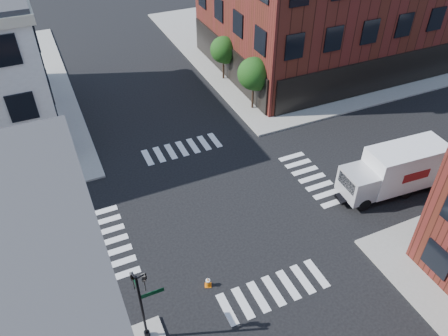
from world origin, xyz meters
TOP-DOWN VIEW (x-y plane):
  - ground at (0.00, 0.00)m, footprint 120.00×120.00m
  - sidewalk_ne at (21.00, 21.00)m, footprint 30.00×30.00m
  - tree_near at (7.56, 9.98)m, footprint 2.69×2.69m
  - tree_far at (7.56, 15.98)m, footprint 2.43×2.43m
  - signal_pole at (-6.72, -6.68)m, footprint 1.29×1.24m
  - box_truck at (11.05, -3.19)m, footprint 7.41×2.66m
  - traffic_cone at (-3.01, -5.26)m, footprint 0.46×0.46m

SIDE VIEW (x-z plane):
  - ground at x=0.00m, z-range 0.00..0.00m
  - sidewalk_ne at x=21.00m, z-range 0.00..0.15m
  - traffic_cone at x=-3.01m, z-range -0.01..0.63m
  - box_truck at x=11.05m, z-range 0.07..3.37m
  - signal_pole at x=-6.72m, z-range 0.56..5.16m
  - tree_far at x=7.56m, z-range 0.84..4.91m
  - tree_near at x=7.56m, z-range 0.91..5.41m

